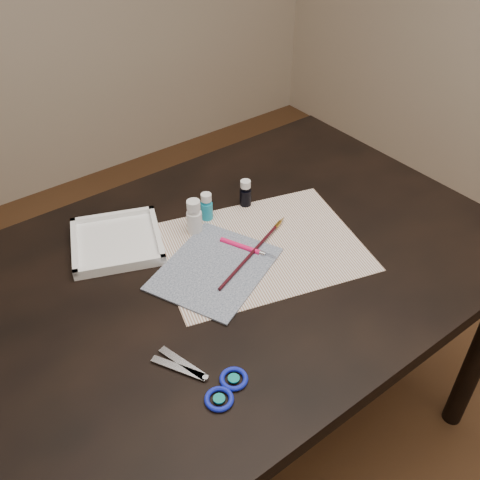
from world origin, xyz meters
TOP-DOWN VIEW (x-y plane):
  - ground at (0.00, 0.00)m, footprint 3.50×3.50m
  - table at (0.00, 0.00)m, footprint 1.30×0.90m
  - paper at (0.06, -0.00)m, footprint 0.56×0.49m
  - canvas at (-0.08, -0.00)m, footprint 0.34×0.32m
  - paint_bottle_white at (-0.03, 0.14)m, footprint 0.04×0.04m
  - paint_bottle_cyan at (0.02, 0.17)m, footprint 0.03×0.03m
  - paint_bottle_navy at (0.14, 0.16)m, footprint 0.03×0.03m
  - paintbrush at (0.03, -0.01)m, footprint 0.29×0.13m
  - craft_knife at (0.03, -0.00)m, footprint 0.08×0.15m
  - scissors at (-0.28, -0.23)m, footprint 0.20×0.24m
  - palette_tray at (-0.21, 0.22)m, footprint 0.28×0.28m

SIDE VIEW (x-z plane):
  - ground at x=0.00m, z-range -0.02..0.00m
  - table at x=0.00m, z-range 0.00..0.75m
  - paper at x=0.06m, z-range 0.75..0.75m
  - canvas at x=-0.08m, z-range 0.75..0.76m
  - scissors at x=-0.28m, z-range 0.75..0.76m
  - craft_knife at x=0.03m, z-range 0.75..0.76m
  - paintbrush at x=0.03m, z-range 0.76..0.77m
  - palette_tray at x=-0.21m, z-range 0.75..0.78m
  - paint_bottle_navy at x=0.14m, z-range 0.75..0.83m
  - paint_bottle_cyan at x=0.02m, z-range 0.75..0.83m
  - paint_bottle_white at x=-0.03m, z-range 0.75..0.84m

